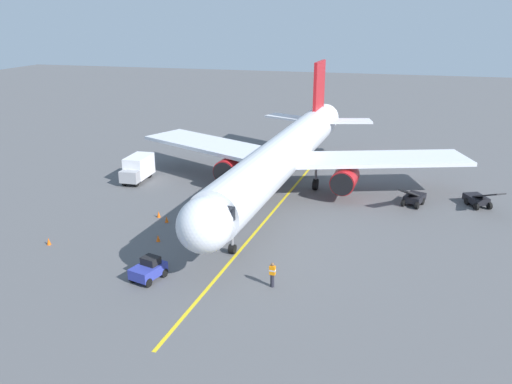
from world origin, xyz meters
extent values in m
plane|color=#565659|center=(0.00, 0.00, 0.00)|extent=(220.00, 220.00, 0.00)
cube|color=yellow|center=(-0.44, 8.05, 0.01)|extent=(2.70, 39.94, 0.01)
cylinder|color=silver|center=(-0.44, 2.05, 4.10)|extent=(5.89, 34.17, 3.80)
ellipsoid|color=silver|center=(0.68, 20.22, 4.10)|extent=(3.85, 4.21, 3.61)
cone|color=silver|center=(-1.58, -16.41, 4.10)|extent=(3.60, 3.21, 3.42)
cube|color=black|center=(0.59, 18.82, 4.65)|extent=(3.32, 1.80, 0.90)
cube|color=silver|center=(-9.18, -1.14, 3.50)|extent=(17.82, 10.33, 0.36)
cylinder|color=red|center=(-6.29, 1.41, 2.00)|extent=(2.51, 3.54, 2.30)
cylinder|color=black|center=(-6.18, 3.16, 2.00)|extent=(2.11, 0.33, 2.10)
cube|color=silver|center=(7.84, -2.19, 3.50)|extent=(17.63, 12.04, 0.36)
cylinder|color=red|center=(5.29, 0.70, 2.00)|extent=(2.51, 3.54, 2.30)
cylinder|color=black|center=(5.39, 2.45, 2.00)|extent=(2.11, 0.33, 2.10)
cube|color=red|center=(-1.40, -13.42, 7.90)|extent=(0.66, 4.81, 7.20)
cube|color=silver|center=(-4.57, -12.92, 4.70)|extent=(6.80, 3.92, 0.24)
cube|color=silver|center=(1.82, -13.31, 4.70)|extent=(6.83, 4.58, 0.24)
cylinder|color=slate|center=(0.39, 15.53, 1.73)|extent=(0.24, 0.24, 2.77)
cylinder|color=black|center=(0.39, 15.53, 0.35)|extent=(0.49, 0.73, 0.70)
cylinder|color=slate|center=(-3.22, -0.78, 1.94)|extent=(0.24, 0.24, 2.77)
cylinder|color=black|center=(-3.22, -0.78, 0.55)|extent=(0.52, 1.13, 1.10)
cylinder|color=slate|center=(1.97, -1.10, 1.94)|extent=(0.24, 0.24, 2.77)
cylinder|color=black|center=(1.97, -1.10, 0.55)|extent=(0.52, 1.13, 1.10)
cylinder|color=#23232D|center=(-3.61, 19.63, 0.44)|extent=(0.26, 0.26, 0.88)
cube|color=orange|center=(-3.61, 19.63, 1.18)|extent=(0.40, 0.27, 0.60)
cube|color=silver|center=(-3.61, 19.63, 1.18)|extent=(0.42, 0.28, 0.10)
sphere|color=brown|center=(-3.61, 19.63, 1.60)|extent=(0.22, 0.22, 0.22)
cube|color=#9E9EA3|center=(15.22, 2.83, 1.02)|extent=(1.94, 1.75, 1.20)
cube|color=black|center=(15.20, 3.53, 1.22)|extent=(1.70, 0.20, 0.70)
cube|color=silver|center=(15.27, 0.88, 1.52)|extent=(2.09, 3.65, 2.20)
cylinder|color=black|center=(14.57, 3.06, 0.42)|extent=(0.27, 0.85, 0.84)
cylinder|color=black|center=(15.87, 3.09, 0.42)|extent=(0.27, 0.85, 0.84)
cylinder|color=black|center=(14.65, -0.14, 0.42)|extent=(0.27, 0.85, 0.84)
cylinder|color=black|center=(15.95, -0.10, 0.42)|extent=(0.27, 0.85, 0.84)
cube|color=#2D3899|center=(4.57, 20.79, 0.65)|extent=(2.06, 2.62, 0.70)
cube|color=black|center=(4.49, 20.50, 1.25)|extent=(1.30, 1.16, 0.50)
cylinder|color=black|center=(4.16, 21.73, 0.30)|extent=(0.40, 0.65, 0.60)
cylinder|color=black|center=(5.41, 21.38, 0.30)|extent=(0.40, 0.65, 0.60)
cylinder|color=black|center=(3.73, 20.19, 0.30)|extent=(0.40, 0.65, 0.60)
cylinder|color=black|center=(4.98, 19.84, 0.30)|extent=(0.40, 0.65, 0.60)
cube|color=black|center=(-12.75, 1.09, 0.62)|extent=(2.15, 2.58, 0.60)
cube|color=black|center=(-12.21, 2.60, 1.52)|extent=(2.11, 3.84, 1.61)
cylinder|color=black|center=(-12.97, 2.39, 0.32)|extent=(0.45, 0.69, 0.64)
cylinder|color=black|center=(-11.75, 1.96, 0.32)|extent=(0.45, 0.69, 0.64)
cylinder|color=black|center=(-13.48, 0.98, 0.32)|extent=(0.45, 0.69, 0.64)
cylinder|color=black|center=(-12.25, 0.54, 0.32)|extent=(0.45, 0.69, 0.64)
cube|color=black|center=(-18.20, -0.03, 0.62)|extent=(2.29, 2.63, 0.60)
cube|color=black|center=(-18.88, 1.42, 1.52)|extent=(2.40, 3.78, 1.61)
cylinder|color=black|center=(-19.28, 0.74, 0.32)|extent=(0.50, 0.69, 0.64)
cylinder|color=black|center=(-18.10, 1.29, 0.32)|extent=(0.50, 0.69, 0.64)
cylinder|color=black|center=(-18.65, -0.62, 0.32)|extent=(0.50, 0.69, 0.64)
cylinder|color=black|center=(-17.47, -0.07, 0.32)|extent=(0.50, 0.69, 0.64)
cone|color=#F2590F|center=(14.41, 17.72, 0.28)|extent=(0.32, 0.32, 0.55)
cone|color=#F2590F|center=(6.59, 14.98, 0.28)|extent=(0.32, 0.32, 0.55)
cone|color=#F2590F|center=(8.72, 10.31, 0.28)|extent=(0.32, 0.32, 0.55)
cone|color=#F2590F|center=(7.58, 11.20, 0.28)|extent=(0.32, 0.32, 0.55)
camera|label=1|loc=(-10.43, 49.14, 16.83)|focal=36.92mm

